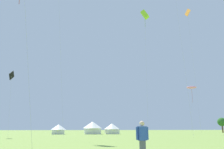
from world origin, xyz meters
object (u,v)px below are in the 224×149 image
object	(u,v)px
kite_lime_box	(145,15)
kite_orange_diamond	(188,14)
festival_tent_left	(112,128)
tree_distant_right	(222,122)
festival_tent_right	(58,129)
kite_black_diamond	(12,76)
person_spectator	(142,142)
festival_tent_center	(92,127)
kite_pink_parafoil	(191,88)

from	to	relation	value
kite_lime_box	kite_orange_diamond	world-z (taller)	kite_orange_diamond
kite_orange_diamond	festival_tent_left	xyz separation A→B (m)	(-17.82, 11.12, -28.73)
tree_distant_right	festival_tent_right	bearing A→B (deg)	-169.33
kite_orange_diamond	kite_black_diamond	size ratio (longest dim) A/B	2.73
person_spectator	kite_lime_box	bearing A→B (deg)	68.29
person_spectator	festival_tent_left	size ratio (longest dim) A/B	0.42
kite_lime_box	festival_tent_right	world-z (taller)	kite_lime_box
kite_lime_box	kite_orange_diamond	bearing A→B (deg)	38.04
festival_tent_right	tree_distant_right	bearing A→B (deg)	10.67
festival_tent_right	kite_orange_diamond	bearing A→B (deg)	-19.50
kite_lime_box	festival_tent_right	size ratio (longest dim) A/B	5.92
kite_black_diamond	festival_tent_right	bearing A→B (deg)	62.59
kite_orange_diamond	festival_tent_center	bearing A→B (deg)	154.14
festival_tent_left	tree_distant_right	size ratio (longest dim) A/B	0.81
kite_orange_diamond	festival_tent_right	world-z (taller)	kite_orange_diamond
kite_black_diamond	festival_tent_right	distance (m)	20.41
kite_black_diamond	person_spectator	world-z (taller)	kite_black_diamond
kite_black_diamond	festival_tent_right	xyz separation A→B (m)	(8.37, 16.13, -9.30)
festival_tent_right	festival_tent_center	world-z (taller)	festival_tent_center
kite_pink_parafoil	festival_tent_center	bearing A→B (deg)	163.27
festival_tent_right	festival_tent_left	bearing A→B (deg)	0.00
kite_lime_box	tree_distant_right	world-z (taller)	kite_lime_box
kite_orange_diamond	festival_tent_right	xyz separation A→B (m)	(-31.40, 11.12, -28.87)
kite_black_diamond	festival_tent_center	xyz separation A→B (m)	(16.82, 16.13, -8.89)
kite_orange_diamond	tree_distant_right	world-z (taller)	kite_orange_diamond
kite_lime_box	tree_distant_right	size ratio (longest dim) A/B	4.36
kite_pink_parafoil	kite_black_diamond	bearing A→B (deg)	-168.02
person_spectator	festival_tent_right	bearing A→B (deg)	95.77
kite_black_diamond	festival_tent_center	world-z (taller)	kite_black_diamond
festival_tent_center	tree_distant_right	size ratio (longest dim) A/B	0.96
festival_tent_right	kite_lime_box	bearing A→B (deg)	-59.24
festival_tent_left	kite_pink_parafoil	bearing A→B (deg)	-20.81
person_spectator	festival_tent_center	bearing A→B (deg)	85.80
person_spectator	tree_distant_right	world-z (taller)	tree_distant_right
kite_orange_diamond	festival_tent_left	size ratio (longest dim) A/B	7.79
kite_black_diamond	tree_distant_right	size ratio (longest dim) A/B	2.32
kite_pink_parafoil	festival_tent_center	xyz separation A→B (m)	(-24.51, 7.37, -9.89)
kite_pink_parafoil	festival_tent_center	distance (m)	27.44
kite_orange_diamond	festival_tent_right	distance (m)	44.08
person_spectator	festival_tent_right	size ratio (longest dim) A/B	0.47
festival_tent_right	festival_tent_center	size ratio (longest dim) A/B	0.76
kite_lime_box	kite_pink_parafoil	bearing A→B (deg)	42.59
kite_pink_parafoil	festival_tent_right	size ratio (longest dim) A/B	3.26
kite_pink_parafoil	tree_distant_right	world-z (taller)	kite_pink_parafoil
kite_orange_diamond	festival_tent_left	bearing A→B (deg)	148.03
person_spectator	festival_tent_center	xyz separation A→B (m)	(3.56, 48.44, 0.90)
person_spectator	tree_distant_right	distance (m)	76.70
kite_black_diamond	festival_tent_left	size ratio (longest dim) A/B	2.85
kite_lime_box	festival_tent_right	distance (m)	34.49
kite_pink_parafoil	festival_tent_right	world-z (taller)	kite_pink_parafoil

